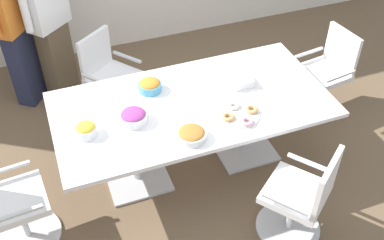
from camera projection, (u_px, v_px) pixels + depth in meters
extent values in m
cube|color=brown|center=(192.00, 163.00, 4.52)|extent=(10.00, 10.00, 0.01)
cube|color=white|center=(192.00, 104.00, 4.03)|extent=(2.40, 1.20, 0.04)
cube|color=silver|center=(137.00, 176.00, 4.36)|extent=(0.56, 0.56, 0.02)
cylinder|color=silver|center=(134.00, 150.00, 4.13)|extent=(0.09, 0.09, 0.69)
cube|color=silver|center=(243.00, 148.00, 4.65)|extent=(0.56, 0.56, 0.02)
cylinder|color=silver|center=(246.00, 121.00, 4.42)|extent=(0.09, 0.09, 0.69)
cylinder|color=silver|center=(118.00, 111.00, 5.08)|extent=(0.76, 0.76, 0.02)
cylinder|color=silver|center=(116.00, 96.00, 4.94)|extent=(0.05, 0.05, 0.41)
cube|color=white|center=(114.00, 78.00, 4.79)|extent=(0.64, 0.64, 0.06)
cube|color=white|center=(95.00, 52.00, 4.71)|extent=(0.37, 0.30, 0.42)
cube|color=silver|center=(127.00, 57.00, 4.87)|extent=(0.25, 0.31, 0.02)
cube|color=silver|center=(96.00, 80.00, 4.55)|extent=(0.25, 0.31, 0.02)
cylinder|color=silver|center=(29.00, 235.00, 3.87)|extent=(0.59, 0.59, 0.02)
cylinder|color=silver|center=(23.00, 219.00, 3.73)|extent=(0.05, 0.05, 0.41)
cube|color=white|center=(15.00, 201.00, 3.57)|extent=(0.50, 0.50, 0.06)
cube|color=silver|center=(6.00, 169.00, 3.66)|extent=(0.37, 0.06, 0.02)
cube|color=silver|center=(17.00, 214.00, 3.33)|extent=(0.37, 0.06, 0.02)
cylinder|color=silver|center=(288.00, 227.00, 3.93)|extent=(0.76, 0.76, 0.02)
cylinder|color=silver|center=(291.00, 211.00, 3.79)|extent=(0.05, 0.05, 0.41)
cube|color=white|center=(295.00, 193.00, 3.64)|extent=(0.65, 0.65, 0.06)
cube|color=white|center=(327.00, 183.00, 3.39)|extent=(0.37, 0.30, 0.42)
cube|color=silver|center=(285.00, 204.00, 3.40)|extent=(0.25, 0.31, 0.02)
cube|color=silver|center=(309.00, 163.00, 3.71)|extent=(0.25, 0.31, 0.02)
cylinder|color=silver|center=(315.00, 106.00, 5.14)|extent=(0.61, 0.61, 0.02)
cylinder|color=silver|center=(318.00, 91.00, 5.00)|extent=(0.05, 0.05, 0.41)
cube|color=white|center=(322.00, 73.00, 4.85)|extent=(0.52, 0.52, 0.06)
cube|color=white|center=(342.00, 49.00, 4.77)|extent=(0.10, 0.44, 0.42)
cube|color=silver|center=(341.00, 76.00, 4.61)|extent=(0.37, 0.08, 0.02)
cube|color=silver|center=(309.00, 52.00, 4.93)|extent=(0.37, 0.08, 0.02)
cube|color=#232842|center=(25.00, 65.00, 4.99)|extent=(0.35, 0.38, 0.88)
cube|color=brown|center=(58.00, 61.00, 5.07)|extent=(0.37, 0.36, 0.87)
cylinder|color=white|center=(23.00, 2.00, 4.36)|extent=(0.11, 0.11, 0.62)
cylinder|color=white|center=(191.00, 135.00, 3.66)|extent=(0.24, 0.24, 0.06)
ellipsoid|color=#AD702D|center=(191.00, 133.00, 3.64)|extent=(0.21, 0.21, 0.06)
cylinder|color=#4C9EC6|center=(150.00, 87.00, 4.13)|extent=(0.21, 0.21, 0.08)
ellipsoid|color=orange|center=(149.00, 83.00, 4.10)|extent=(0.18, 0.18, 0.07)
cylinder|color=white|center=(134.00, 118.00, 3.81)|extent=(0.23, 0.23, 0.08)
ellipsoid|color=#9E3D8E|center=(133.00, 114.00, 3.78)|extent=(0.20, 0.20, 0.07)
cylinder|color=white|center=(86.00, 131.00, 3.68)|extent=(0.17, 0.17, 0.08)
ellipsoid|color=yellow|center=(85.00, 127.00, 3.66)|extent=(0.15, 0.15, 0.07)
cylinder|color=white|center=(240.00, 116.00, 3.88)|extent=(0.32, 0.32, 0.01)
torus|color=tan|center=(252.00, 110.00, 3.91)|extent=(0.11, 0.11, 0.03)
torus|color=white|center=(233.00, 106.00, 3.95)|extent=(0.11, 0.11, 0.03)
torus|color=tan|center=(228.00, 117.00, 3.83)|extent=(0.11, 0.11, 0.03)
torus|color=pink|center=(247.00, 122.00, 3.79)|extent=(0.11, 0.11, 0.03)
cube|color=white|center=(241.00, 81.00, 4.19)|extent=(0.19, 0.19, 0.08)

